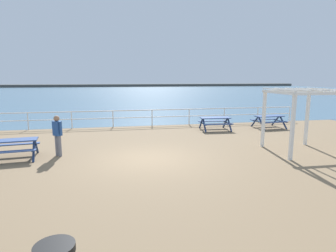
{
  "coord_description": "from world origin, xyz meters",
  "views": [
    {
      "loc": [
        -1.37,
        -10.63,
        3.14
      ],
      "look_at": [
        1.35,
        2.79,
        0.8
      ],
      "focal_mm": 30.1,
      "sensor_mm": 36.0,
      "label": 1
    }
  ],
  "objects": [
    {
      "name": "ground_plane",
      "position": [
        0.0,
        0.0,
        -0.1
      ],
      "size": [
        30.0,
        24.0,
        0.2
      ],
      "primitive_type": "cube",
      "color": "#846B4C"
    },
    {
      "name": "visitor",
      "position": [
        -3.53,
        1.16,
        0.95
      ],
      "size": [
        0.4,
        0.4,
        1.66
      ],
      "rotation": [
        0.0,
        0.0,
        3.93
      ],
      "color": "slate",
      "rests_on": "ground"
    },
    {
      "name": "distant_shoreline",
      "position": [
        0.0,
        95.75,
        0.0
      ],
      "size": [
        142.0,
        6.0,
        1.8
      ],
      "primitive_type": "cube",
      "color": "#4C4C47",
      "rests_on": "ground"
    },
    {
      "name": "picnic_table_near_right",
      "position": [
        8.47,
        5.47,
        0.58
      ],
      "size": [
        1.9,
        1.66,
        0.8
      ],
      "rotation": [
        0.0,
        0.0,
        0.07
      ],
      "color": "#334C84",
      "rests_on": "ground"
    },
    {
      "name": "lattice_pergola",
      "position": [
        6.51,
        -0.16,
        2.0
      ],
      "size": [
        2.51,
        2.63,
        2.7
      ],
      "rotation": [
        0.0,
        0.0,
        -0.03
      ],
      "color": "white",
      "rests_on": "ground"
    },
    {
      "name": "seaward_railing",
      "position": [
        0.0,
        7.75,
        0.77
      ],
      "size": [
        23.07,
        0.07,
        1.08
      ],
      "color": "white",
      "rests_on": "ground"
    },
    {
      "name": "sea_band",
      "position": [
        0.0,
        52.75,
        0.0
      ],
      "size": [
        142.0,
        90.0,
        0.01
      ],
      "primitive_type": "cube",
      "color": "#476B84",
      "rests_on": "ground"
    },
    {
      "name": "picnic_table_near_left",
      "position": [
        -5.18,
        1.04,
        0.58
      ],
      "size": [
        1.97,
        1.73,
        0.8
      ],
      "rotation": [
        0.0,
        0.0,
        0.12
      ],
      "color": "#334C84",
      "rests_on": "ground"
    },
    {
      "name": "picnic_table_mid_centre",
      "position": [
        4.83,
        5.43,
        0.58
      ],
      "size": [
        1.89,
        1.64,
        0.8
      ],
      "rotation": [
        0.0,
        0.0,
        -0.06
      ],
      "color": "#334C84",
      "rests_on": "ground"
    }
  ]
}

